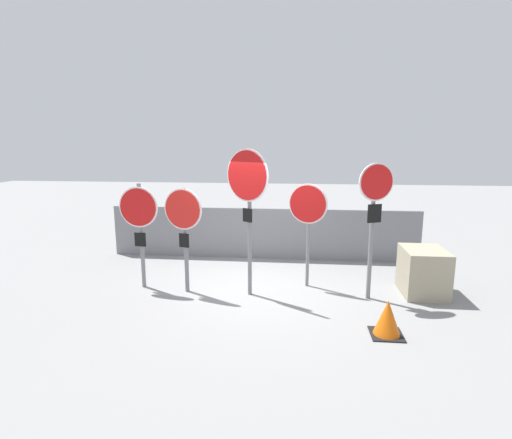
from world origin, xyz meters
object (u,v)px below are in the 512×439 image
at_px(stop_sign_2, 248,190).
at_px(stop_sign_3, 308,212).
at_px(stop_sign_1, 184,220).
at_px(stop_sign_0, 139,217).
at_px(storage_crate, 423,272).
at_px(stop_sign_4, 374,205).
at_px(traffic_cone_0, 387,318).

height_order(stop_sign_2, stop_sign_3, stop_sign_2).
relative_size(stop_sign_1, stop_sign_3, 0.98).
distance_m(stop_sign_0, stop_sign_1, 0.93).
height_order(stop_sign_1, storage_crate, stop_sign_1).
bearing_deg(stop_sign_2, stop_sign_4, 34.19).
height_order(stop_sign_2, traffic_cone_0, stop_sign_2).
bearing_deg(stop_sign_3, traffic_cone_0, -39.03).
height_order(stop_sign_4, traffic_cone_0, stop_sign_4).
bearing_deg(stop_sign_3, storage_crate, 15.88).
height_order(stop_sign_3, traffic_cone_0, stop_sign_3).
height_order(stop_sign_0, storage_crate, stop_sign_0).
distance_m(stop_sign_3, stop_sign_4, 1.29).
distance_m(stop_sign_0, traffic_cone_0, 4.79).
bearing_deg(stop_sign_4, traffic_cone_0, -110.50).
bearing_deg(stop_sign_1, stop_sign_4, 14.12).
relative_size(stop_sign_0, stop_sign_1, 1.03).
height_order(stop_sign_0, stop_sign_4, stop_sign_4).
bearing_deg(stop_sign_4, stop_sign_0, 156.86).
bearing_deg(stop_sign_0, stop_sign_2, 0.02).
relative_size(stop_sign_1, stop_sign_2, 0.74).
distance_m(stop_sign_2, stop_sign_4, 2.26).
bearing_deg(stop_sign_2, stop_sign_1, -147.59).
bearing_deg(stop_sign_0, storage_crate, 7.13).
bearing_deg(stop_sign_1, traffic_cone_0, -7.77).
bearing_deg(traffic_cone_0, stop_sign_2, 148.92).
distance_m(stop_sign_2, traffic_cone_0, 3.15).
xyz_separation_m(stop_sign_0, stop_sign_4, (4.37, -0.14, 0.33)).
distance_m(stop_sign_1, traffic_cone_0, 3.91).
height_order(stop_sign_3, stop_sign_4, stop_sign_4).
height_order(stop_sign_3, storage_crate, stop_sign_3).
relative_size(stop_sign_0, stop_sign_3, 1.00).
height_order(stop_sign_0, stop_sign_1, stop_sign_0).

